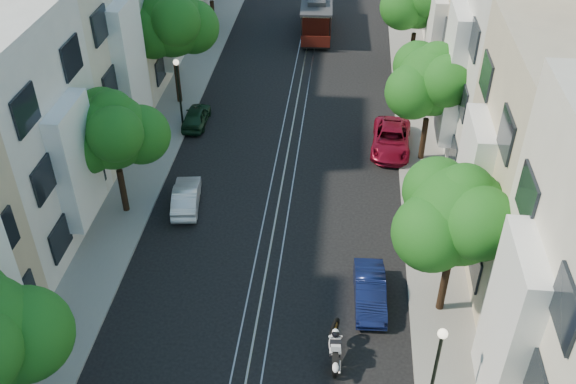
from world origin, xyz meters
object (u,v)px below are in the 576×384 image
(tree_w_c, at_px, (172,24))
(cable_car, at_px, (317,12))
(tree_e_b, at_px, (459,218))
(sportbike_rider, at_px, (335,346))
(parked_car_w_mid, at_px, (186,197))
(lamp_east, at_px, (437,361))
(tree_e_d, at_px, (419,0))
(tree_w_b, at_px, (113,133))
(parked_car_e_mid, at_px, (370,291))
(lamp_west, at_px, (178,84))
(tree_e_c, at_px, (433,82))
(parked_car_e_far, at_px, (391,139))
(parked_car_w_far, at_px, (196,116))

(tree_w_c, relative_size, cable_car, 0.97)
(tree_e_b, bearing_deg, sportbike_rider, -144.75)
(cable_car, distance_m, parked_car_w_mid, 22.75)
(parked_car_w_mid, bearing_deg, lamp_east, 127.05)
(cable_car, bearing_deg, sportbike_rider, -87.56)
(tree_e_d, relative_size, tree_w_b, 1.09)
(tree_e_d, xyz_separation_m, tree_w_b, (-14.40, -17.00, -0.47))
(parked_car_e_mid, height_order, parked_car_w_mid, parked_car_e_mid)
(tree_w_c, distance_m, parked_car_w_mid, 11.54)
(tree_e_d, relative_size, cable_car, 0.94)
(tree_e_b, distance_m, parked_car_e_mid, 5.05)
(lamp_west, bearing_deg, parked_car_e_mid, -50.19)
(lamp_east, bearing_deg, tree_e_c, 86.56)
(tree_e_c, height_order, lamp_east, tree_e_c)
(lamp_west, height_order, parked_car_w_mid, lamp_west)
(parked_car_w_mid, bearing_deg, tree_e_b, 145.88)
(tree_w_c, relative_size, parked_car_e_mid, 2.03)
(tree_w_b, relative_size, parked_car_w_mid, 1.84)
(tree_e_b, distance_m, sportbike_rider, 6.43)
(lamp_west, xyz_separation_m, parked_car_e_far, (11.90, -1.10, -2.23))
(tree_w_b, height_order, parked_car_w_far, tree_w_b)
(tree_e_b, xyz_separation_m, parked_car_w_far, (-12.86, 13.49, -4.19))
(tree_e_b, distance_m, tree_w_b, 15.25)
(parked_car_w_far, bearing_deg, parked_car_w_mid, 98.50)
(sportbike_rider, bearing_deg, parked_car_w_far, 114.67)
(parked_car_e_far, bearing_deg, tree_e_d, 84.62)
(lamp_west, relative_size, cable_car, 0.57)
(lamp_west, height_order, parked_car_w_far, lamp_west)
(tree_w_b, distance_m, lamp_west, 8.22)
(tree_w_c, bearing_deg, tree_w_b, -90.00)
(lamp_west, bearing_deg, parked_car_w_mid, -75.39)
(parked_car_e_mid, bearing_deg, parked_car_w_mid, 145.02)
(cable_car, distance_m, parked_car_e_mid, 28.03)
(tree_e_c, height_order, tree_w_c, tree_w_c)
(tree_w_c, relative_size, sportbike_rider, 3.31)
(cable_car, bearing_deg, tree_w_b, -110.83)
(cable_car, height_order, parked_car_w_mid, cable_car)
(sportbike_rider, distance_m, parked_car_e_mid, 3.38)
(cable_car, height_order, parked_car_e_mid, cable_car)
(tree_e_b, xyz_separation_m, parked_car_e_far, (-1.66, 11.93, -4.12))
(lamp_west, height_order, parked_car_e_far, lamp_west)
(parked_car_w_far, bearing_deg, tree_w_b, 79.41)
(lamp_east, height_order, sportbike_rider, lamp_east)
(lamp_east, xyz_separation_m, sportbike_rider, (-3.19, 2.04, -2.05))
(tree_e_c, bearing_deg, lamp_east, -93.44)
(parked_car_w_mid, bearing_deg, parked_car_e_mid, 139.83)
(lamp_west, height_order, parked_car_e_mid, lamp_west)
(tree_e_b, distance_m, tree_e_c, 11.00)
(lamp_east, relative_size, parked_car_w_far, 1.29)
(sportbike_rider, xyz_separation_m, parked_car_w_far, (-8.71, 16.42, -0.25))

